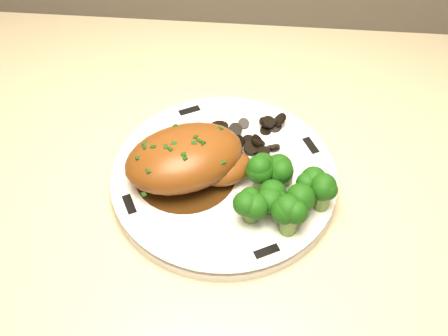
{
  "coord_description": "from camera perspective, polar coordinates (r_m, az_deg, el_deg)",
  "views": [
    {
      "loc": [
        0.12,
        1.31,
        1.29
      ],
      "look_at": [
        0.09,
        1.69,
        0.84
      ],
      "focal_mm": 45.0,
      "sensor_mm": 36.0,
      "label": 1
    }
  ],
  "objects": [
    {
      "name": "rim_accent_0",
      "position": [
        0.62,
        8.8,
        2.26
      ],
      "size": [
        0.02,
        0.03,
        0.0
      ],
      "primitive_type": "cube",
      "rotation": [
        0.0,
        0.0,
        2.06
      ],
      "color": "black",
      "rests_on": "plate"
    },
    {
      "name": "mushroom_pile",
      "position": [
        0.62,
        2.24,
        3.06
      ],
      "size": [
        0.08,
        0.06,
        0.02
      ],
      "color": "black",
      "rests_on": "plate"
    },
    {
      "name": "plate",
      "position": [
        0.6,
        0.0,
        -1.11
      ],
      "size": [
        0.28,
        0.28,
        0.02
      ],
      "primitive_type": "cylinder",
      "rotation": [
        0.0,
        0.0,
        0.19
      ],
      "color": "white",
      "rests_on": "counter"
    },
    {
      "name": "rim_accent_3",
      "position": [
        0.54,
        4.35,
        -8.45
      ],
      "size": [
        0.03,
        0.02,
        0.0
      ],
      "primitive_type": "cube",
      "rotation": [
        0.0,
        0.0,
        6.77
      ],
      "color": "black",
      "rests_on": "plate"
    },
    {
      "name": "chicken_breast",
      "position": [
        0.57,
        -3.57,
        0.93
      ],
      "size": [
        0.15,
        0.13,
        0.05
      ],
      "rotation": [
        0.0,
        0.0,
        0.46
      ],
      "color": "brown",
      "rests_on": "plate"
    },
    {
      "name": "rim_accent_2",
      "position": [
        0.57,
        -9.6,
        -3.67
      ],
      "size": [
        0.02,
        0.03,
        0.0
      ],
      "primitive_type": "cube",
      "rotation": [
        0.0,
        0.0,
        5.2
      ],
      "color": "black",
      "rests_on": "plate"
    },
    {
      "name": "broccoli_florets",
      "position": [
        0.55,
        6.42,
        -2.4
      ],
      "size": [
        0.09,
        0.09,
        0.04
      ],
      "rotation": [
        0.0,
        0.0,
        -0.11
      ],
      "color": "olive",
      "rests_on": "plate"
    },
    {
      "name": "gravy_pool",
      "position": [
        0.59,
        -3.92,
        -0.49
      ],
      "size": [
        0.11,
        0.11,
        0.0
      ],
      "primitive_type": "cylinder",
      "color": "#351D09",
      "rests_on": "plate"
    },
    {
      "name": "rim_accent_1",
      "position": [
        0.66,
        -3.53,
        5.83
      ],
      "size": [
        0.03,
        0.02,
        0.0
      ],
      "primitive_type": "cube",
      "rotation": [
        0.0,
        0.0,
        3.63
      ],
      "color": "black",
      "rests_on": "plate"
    }
  ]
}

